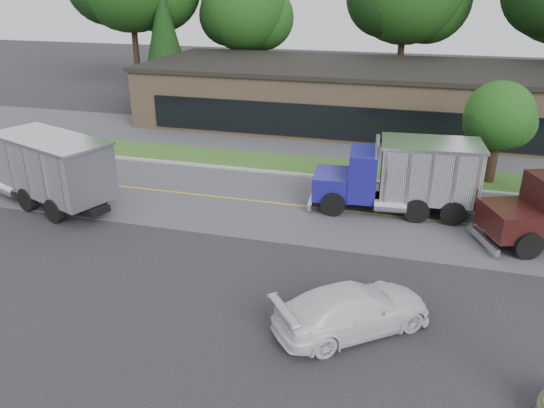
{
  "coord_description": "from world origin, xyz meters",
  "views": [
    {
      "loc": [
        6.07,
        -13.72,
        9.9
      ],
      "look_at": [
        0.85,
        4.78,
        1.8
      ],
      "focal_mm": 35.0,
      "sensor_mm": 36.0,
      "label": 1
    }
  ],
  "objects": [
    {
      "name": "rally_car",
      "position": [
        4.76,
        0.01,
        0.72
      ],
      "size": [
        5.14,
        4.71,
        1.45
      ],
      "primitive_type": "imported",
      "rotation": [
        0.0,
        0.0,
        2.25
      ],
      "color": "white",
      "rests_on": "ground"
    },
    {
      "name": "grass_verge",
      "position": [
        0.0,
        15.0,
        0.0
      ],
      "size": [
        60.0,
        3.4,
        0.03
      ],
      "primitive_type": "cube",
      "color": "#245B1F",
      "rests_on": "ground"
    },
    {
      "name": "dump_truck_red",
      "position": [
        -11.33,
        6.39,
        1.81
      ],
      "size": [
        10.61,
        5.99,
        3.36
      ],
      "rotation": [
        0.0,
        0.0,
        2.78
      ],
      "color": "black",
      "rests_on": "ground"
    },
    {
      "name": "far_parking",
      "position": [
        0.0,
        20.0,
        0.0
      ],
      "size": [
        60.0,
        7.0,
        0.02
      ],
      "primitive_type": "cube",
      "color": "slate",
      "rests_on": "ground"
    },
    {
      "name": "strip_mall",
      "position": [
        2.0,
        26.0,
        2.0
      ],
      "size": [
        32.0,
        12.0,
        4.0
      ],
      "primitive_type": "cube",
      "color": "#896F54",
      "rests_on": "ground"
    },
    {
      "name": "evergreen_left",
      "position": [
        -16.0,
        30.0,
        5.47
      ],
      "size": [
        4.38,
        4.38,
        9.96
      ],
      "color": "#382619",
      "rests_on": "ground"
    },
    {
      "name": "road",
      "position": [
        0.0,
        9.0,
        0.0
      ],
      "size": [
        60.0,
        8.0,
        0.02
      ],
      "primitive_type": "cube",
      "color": "slate",
      "rests_on": "ground"
    },
    {
      "name": "tree_far_b",
      "position": [
        -9.88,
        34.1,
        7.4
      ],
      "size": [
        8.13,
        7.65,
        11.6
      ],
      "color": "#382619",
      "rests_on": "ground"
    },
    {
      "name": "tree_verge",
      "position": [
        10.06,
        15.04,
        3.4
      ],
      "size": [
        3.75,
        3.53,
        5.35
      ],
      "color": "#382619",
      "rests_on": "ground"
    },
    {
      "name": "ground",
      "position": [
        0.0,
        0.0,
        0.0
      ],
      "size": [
        140.0,
        140.0,
        0.0
      ],
      "primitive_type": "plane",
      "color": "#39393F",
      "rests_on": "ground"
    },
    {
      "name": "curb",
      "position": [
        0.0,
        13.2,
        0.0
      ],
      "size": [
        60.0,
        0.3,
        0.12
      ],
      "primitive_type": "cube",
      "color": "#9E9E99",
      "rests_on": "ground"
    },
    {
      "name": "center_line",
      "position": [
        0.0,
        9.0,
        0.0
      ],
      "size": [
        60.0,
        0.12,
        0.01
      ],
      "primitive_type": "cube",
      "color": "gold",
      "rests_on": "ground"
    },
    {
      "name": "dump_truck_blue",
      "position": [
        5.75,
        9.73,
        1.8
      ],
      "size": [
        7.56,
        3.21,
        3.36
      ],
      "rotation": [
        0.0,
        0.0,
        3.22
      ],
      "color": "black",
      "rests_on": "ground"
    }
  ]
}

